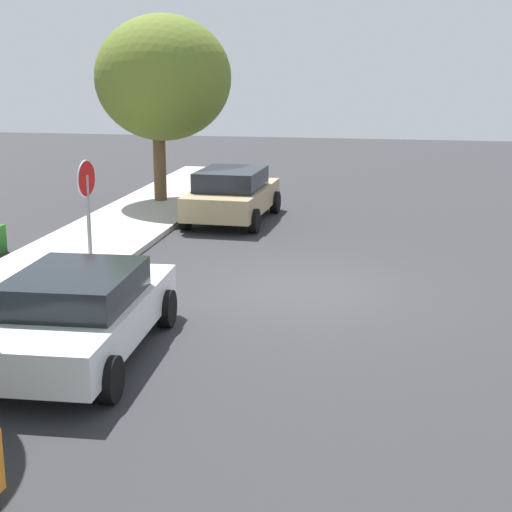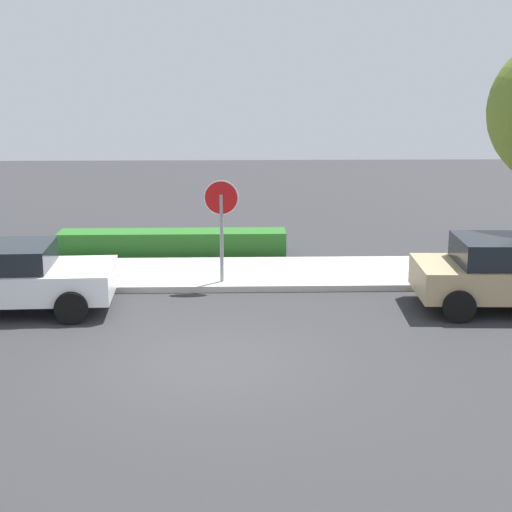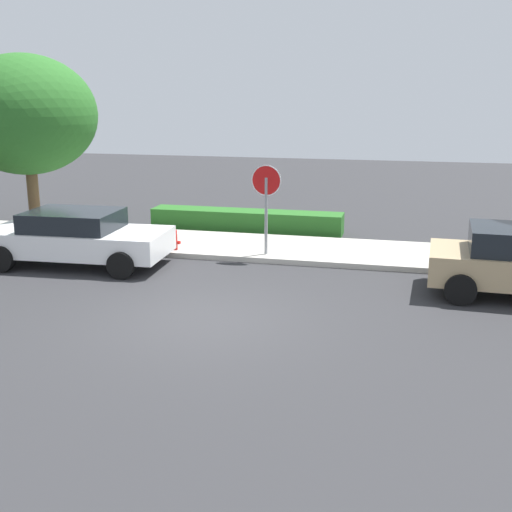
{
  "view_description": "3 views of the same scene",
  "coord_description": "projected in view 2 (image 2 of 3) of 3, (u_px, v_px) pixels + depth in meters",
  "views": [
    {
      "loc": [
        -14.79,
        -1.67,
        4.42
      ],
      "look_at": [
        -0.45,
        0.94,
        0.73
      ],
      "focal_mm": 55.0,
      "sensor_mm": 36.0,
      "label": 1
    },
    {
      "loc": [
        0.47,
        -12.41,
        4.77
      ],
      "look_at": [
        0.88,
        2.06,
        1.32
      ],
      "focal_mm": 55.0,
      "sensor_mm": 36.0,
      "label": 2
    },
    {
      "loc": [
        3.66,
        -11.01,
        4.2
      ],
      "look_at": [
        0.52,
        2.1,
        0.72
      ],
      "focal_mm": 45.0,
      "sensor_mm": 36.0,
      "label": 3
    }
  ],
  "objects": [
    {
      "name": "sidewalk_curb",
      "position": [
        215.0,
        274.0,
        18.49
      ],
      "size": [
        32.0,
        2.75,
        0.14
      ],
      "primitive_type": "cube",
      "color": "#B2ADA3",
      "rests_on": "ground_plane"
    },
    {
      "name": "fire_hydrant",
      "position": [
        110.0,
        273.0,
        17.38
      ],
      "size": [
        0.3,
        0.22,
        0.72
      ],
      "color": "red",
      "rests_on": "ground_plane"
    },
    {
      "name": "front_yard_hedge",
      "position": [
        173.0,
        243.0,
        20.6
      ],
      "size": [
        5.93,
        0.88,
        0.65
      ],
      "color": "#286623",
      "rests_on": "ground_plane"
    },
    {
      "name": "ground_plane",
      "position": [
        207.0,
        361.0,
        13.16
      ],
      "size": [
        60.0,
        60.0,
        0.0
      ],
      "primitive_type": "plane",
      "color": "#2D2D30"
    },
    {
      "name": "parked_car_white",
      "position": [
        0.0,
        277.0,
        15.75
      ],
      "size": [
        4.54,
        2.27,
        1.36
      ],
      "color": "white",
      "rests_on": "ground_plane"
    },
    {
      "name": "stop_sign",
      "position": [
        221.0,
        215.0,
        17.22
      ],
      "size": [
        0.77,
        0.08,
        2.42
      ],
      "color": "gray",
      "rests_on": "ground_plane"
    }
  ]
}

